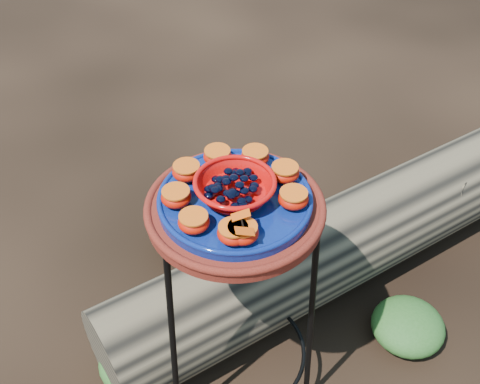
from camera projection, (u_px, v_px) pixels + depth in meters
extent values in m
plane|color=black|center=(236.00, 378.00, 1.86)|extent=(60.00, 60.00, 0.00)
cylinder|color=#510F08|center=(235.00, 210.00, 1.38)|extent=(0.41, 0.41, 0.03)
cylinder|color=#081456|center=(235.00, 201.00, 1.36)|extent=(0.35, 0.35, 0.02)
ellipsoid|color=#AD0F00|center=(243.00, 233.00, 1.24)|extent=(0.07, 0.07, 0.04)
ellipsoid|color=#AD0F00|center=(293.00, 199.00, 1.32)|extent=(0.07, 0.07, 0.04)
ellipsoid|color=#AD0F00|center=(285.00, 173.00, 1.39)|extent=(0.07, 0.07, 0.04)
ellipsoid|color=#AD0F00|center=(255.00, 157.00, 1.43)|extent=(0.07, 0.07, 0.04)
ellipsoid|color=#AD0F00|center=(217.00, 156.00, 1.44)|extent=(0.07, 0.07, 0.04)
ellipsoid|color=#AD0F00|center=(187.00, 171.00, 1.39)|extent=(0.07, 0.07, 0.04)
ellipsoid|color=#AD0F00|center=(176.00, 197.00, 1.33)|extent=(0.07, 0.07, 0.04)
ellipsoid|color=#AD0F00|center=(194.00, 222.00, 1.27)|extent=(0.07, 0.07, 0.04)
ellipsoid|color=#AD0F00|center=(233.00, 233.00, 1.24)|extent=(0.07, 0.07, 0.04)
ellipsoid|color=#23501C|center=(137.00, 360.00, 1.84)|extent=(0.24, 0.24, 0.12)
ellipsoid|color=#23501C|center=(408.00, 325.00, 1.93)|extent=(0.24, 0.24, 0.12)
ellipsoid|color=#23501C|center=(192.00, 226.00, 2.24)|extent=(0.32, 0.32, 0.16)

